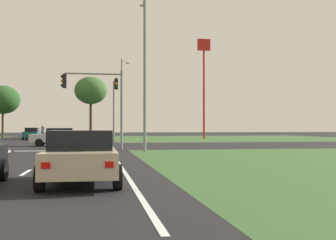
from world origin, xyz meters
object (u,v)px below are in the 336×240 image
treeline_fourth (91,91)px  traffic_signal_far_right (115,99)px  treeline_third (3,100)px  car_teal_fourth (32,133)px  car_beige_near (81,156)px  fastfood_pole_sign (204,67)px  pedestrian_at_median (43,131)px  car_silver_third (59,137)px  street_lamp_third (122,95)px  street_lamp_second (145,63)px  traffic_signal_near_right (99,95)px

treeline_fourth → traffic_signal_far_right: bearing=-83.9°
traffic_signal_far_right → treeline_third: (-15.57, 26.15, 1.46)m
car_teal_fourth → car_beige_near: bearing=99.8°
fastfood_pole_sign → treeline_third: bearing=161.3°
car_beige_near → pedestrian_at_median: 35.80m
car_silver_third → street_lamp_third: size_ratio=0.45×
car_silver_third → traffic_signal_far_right: bearing=-50.0°
car_silver_third → street_lamp_second: street_lamp_second is taller
street_lamp_third → pedestrian_at_median: street_lamp_third is taller
traffic_signal_far_right → fastfood_pole_sign: (13.04, 16.49, 5.67)m
car_beige_near → fastfood_pole_sign: (15.17, 45.28, 9.18)m
fastfood_pole_sign → street_lamp_second: bearing=-111.4°
treeline_third → car_beige_near: bearing=-76.3°
traffic_signal_far_right → street_lamp_second: 13.35m
fastfood_pole_sign → treeline_fourth: bearing=155.2°
street_lamp_third → treeline_fourth: bearing=108.9°
traffic_signal_near_right → fastfood_pole_sign: bearing=62.4°
traffic_signal_far_right → traffic_signal_near_right: bearing=-97.6°
car_beige_near → car_teal_fourth: size_ratio=0.99×
street_lamp_third → pedestrian_at_median: bearing=-148.7°
street_lamp_second → pedestrian_at_median: 22.15m
car_silver_third → pedestrian_at_median: pedestrian_at_median is taller
car_teal_fourth → traffic_signal_far_right: (9.90, -16.18, 3.48)m
pedestrian_at_median → fastfood_pole_sign: bearing=-27.2°
car_teal_fourth → traffic_signal_near_right: 28.92m
traffic_signal_far_right → street_lamp_second: street_lamp_second is taller
street_lamp_third → traffic_signal_near_right: bearing=-97.2°
pedestrian_at_median → treeline_third: size_ratio=0.22×
car_teal_fourth → street_lamp_second: street_lamp_second is taller
street_lamp_second → street_lamp_third: street_lamp_second is taller
street_lamp_third → treeline_third: 22.14m
traffic_signal_near_right → street_lamp_second: street_lamp_second is taller
pedestrian_at_median → treeline_fourth: treeline_fourth is taller
car_teal_fourth → traffic_signal_near_right: bearing=106.9°
pedestrian_at_median → treeline_fourth: bearing=21.1°
car_beige_near → traffic_signal_far_right: bearing=85.8°
treeline_third → treeline_fourth: (13.03, -2.47, 1.35)m
traffic_signal_far_right → pedestrian_at_median: 10.40m
traffic_signal_far_right → fastfood_pole_sign: size_ratio=0.44×
traffic_signal_far_right → pedestrian_at_median: bearing=138.2°
car_teal_fourth → traffic_signal_near_right: size_ratio=0.77×
car_beige_near → pedestrian_at_median: bearing=98.5°
traffic_signal_far_right → car_beige_near: bearing=-94.2°
street_lamp_third → car_silver_third: bearing=-111.4°
fastfood_pole_sign → treeline_third: (-28.61, 9.66, -4.22)m
traffic_signal_far_right → treeline_fourth: (-2.54, 23.68, 2.81)m
car_silver_third → pedestrian_at_median: (-2.58, 10.67, 0.41)m
treeline_third → car_teal_fourth: bearing=-60.3°
car_beige_near → traffic_signal_far_right: 29.08m
traffic_signal_near_right → treeline_fourth: (-1.03, 35.02, 3.32)m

